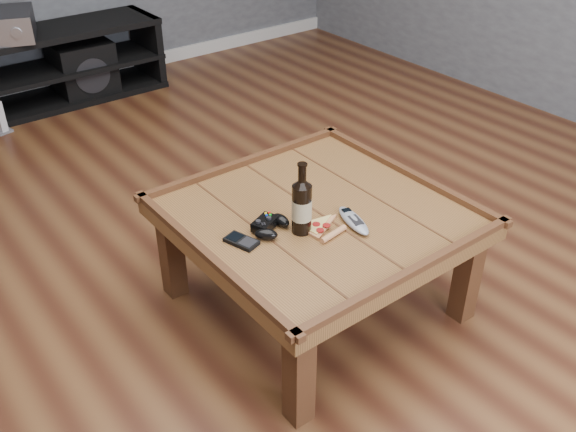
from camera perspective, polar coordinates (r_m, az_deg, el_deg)
ground at (r=2.70m, az=2.38°, el=-7.71°), size 6.00×6.00×0.00m
baseboard at (r=5.04m, az=-20.29°, el=11.02°), size 5.00×0.02×0.10m
coffee_table at (r=2.47m, az=2.58°, el=-0.79°), size 1.03×1.03×0.48m
media_console at (r=4.76m, az=-19.74°, el=12.44°), size 1.40×0.45×0.50m
beer_bottle at (r=2.26m, az=1.23°, el=0.98°), size 0.07×0.07×0.28m
game_controller at (r=2.31m, az=-1.62°, el=-0.85°), size 0.17×0.15×0.05m
pizza_slice at (r=2.33m, az=2.75°, el=-1.01°), size 0.17×0.24×0.02m
smartphone at (r=2.26m, az=-4.16°, el=-2.24°), size 0.10×0.13×0.02m
remote_control at (r=2.37m, az=5.83°, el=-0.39°), size 0.11×0.21×0.03m
subwoofer at (r=4.83m, az=-17.80°, el=12.41°), size 0.39×0.40×0.38m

